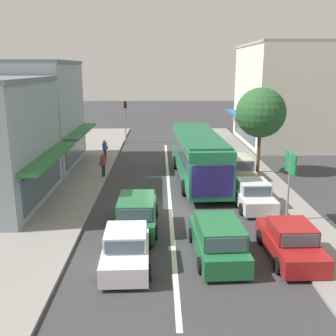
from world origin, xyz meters
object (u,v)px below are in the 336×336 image
at_px(city_bus, 198,154).
at_px(parked_wagon_kerb_third, 236,168).
at_px(sedan_queue_gap_filler, 126,248).
at_px(parked_sedan_kerb_front, 290,242).
at_px(parked_sedan_kerb_second, 252,195).
at_px(pedestrian_with_handbag_near, 105,149).
at_px(wagon_behind_bus_near, 218,239).
at_px(wagon_adjacent_lane_lead, 137,213).
at_px(traffic_light_downstreet, 125,115).
at_px(pedestrian_browsing_midblock, 103,163).
at_px(street_tree_right, 261,113).
at_px(directional_road_sign, 290,169).

distance_m(city_bus, parked_wagon_kerb_third, 3.00).
height_order(sedan_queue_gap_filler, parked_sedan_kerb_front, same).
bearing_deg(parked_sedan_kerb_front, parked_sedan_kerb_second, 91.47).
distance_m(city_bus, parked_sedan_kerb_front, 11.31).
height_order(sedan_queue_gap_filler, pedestrian_with_handbag_near, pedestrian_with_handbag_near).
distance_m(wagon_behind_bus_near, parked_sedan_kerb_second, 6.46).
height_order(sedan_queue_gap_filler, parked_wagon_kerb_third, parked_wagon_kerb_third).
distance_m(wagon_adjacent_lane_lead, parked_sedan_kerb_second, 6.77).
bearing_deg(traffic_light_downstreet, wagon_behind_bus_near, -76.83).
bearing_deg(wagon_adjacent_lane_lead, pedestrian_browsing_midblock, 107.82).
distance_m(sedan_queue_gap_filler, traffic_light_downstreet, 25.01).
xyz_separation_m(city_bus, parked_wagon_kerb_third, (2.69, 0.69, -1.14)).
relative_size(sedan_queue_gap_filler, traffic_light_downstreet, 1.01).
bearing_deg(street_tree_right, city_bus, -157.65).
xyz_separation_m(wagon_adjacent_lane_lead, traffic_light_downstreet, (-2.28, 21.30, 2.11)).
relative_size(sedan_queue_gap_filler, wagon_behind_bus_near, 0.93).
xyz_separation_m(city_bus, wagon_behind_bus_near, (-0.24, -10.83, -1.14)).
xyz_separation_m(traffic_light_downstreet, directional_road_sign, (9.57, -20.82, -0.15)).
xyz_separation_m(directional_road_sign, pedestrian_browsing_midblock, (-10.08, 8.18, -1.64)).
xyz_separation_m(wagon_adjacent_lane_lead, parked_sedan_kerb_front, (6.29, -3.10, -0.08)).
bearing_deg(parked_sedan_kerb_front, wagon_adjacent_lane_lead, 153.75).
bearing_deg(street_tree_right, directional_road_sign, -94.98).
distance_m(sedan_queue_gap_filler, pedestrian_with_handbag_near, 17.42).
xyz_separation_m(parked_sedan_kerb_second, parked_wagon_kerb_third, (0.20, 5.67, 0.08)).
height_order(wagon_adjacent_lane_lead, parked_wagon_kerb_third, same).
relative_size(sedan_queue_gap_filler, directional_road_sign, 1.18).
height_order(parked_sedan_kerb_front, directional_road_sign, directional_road_sign).
bearing_deg(parked_wagon_kerb_third, pedestrian_with_handbag_near, 152.20).
xyz_separation_m(wagon_behind_bus_near, parked_wagon_kerb_third, (2.93, 11.52, 0.00)).
bearing_deg(city_bus, pedestrian_browsing_midblock, 172.65).
bearing_deg(city_bus, parked_sedan_kerb_front, -76.41).
xyz_separation_m(parked_wagon_kerb_third, pedestrian_browsing_midblock, (-9.11, 0.14, 0.32)).
relative_size(wagon_adjacent_lane_lead, traffic_light_downstreet, 1.07).
xyz_separation_m(sedan_queue_gap_filler, pedestrian_with_handbag_near, (-3.12, 17.13, 0.40)).
xyz_separation_m(directional_road_sign, pedestrian_with_handbag_near, (-10.62, 13.13, -1.64)).
bearing_deg(street_tree_right, pedestrian_browsing_midblock, -174.76).
bearing_deg(parked_wagon_kerb_third, sedan_queue_gap_filler, -118.51).
distance_m(parked_sedan_kerb_front, parked_sedan_kerb_second, 5.96).
distance_m(sedan_queue_gap_filler, directional_road_sign, 8.74).
bearing_deg(traffic_light_downstreet, pedestrian_with_handbag_near, -97.78).
distance_m(wagon_behind_bus_near, pedestrian_browsing_midblock, 13.20).
height_order(parked_sedan_kerb_front, pedestrian_browsing_midblock, pedestrian_browsing_midblock).
bearing_deg(parked_sedan_kerb_front, city_bus, 103.59).
bearing_deg(city_bus, pedestrian_with_handbag_near, 140.34).
height_order(sedan_queue_gap_filler, pedestrian_browsing_midblock, pedestrian_browsing_midblock).
bearing_deg(street_tree_right, parked_sedan_kerb_second, -106.05).
bearing_deg(city_bus, wagon_adjacent_lane_lead, -114.96).
height_order(sedan_queue_gap_filler, wagon_behind_bus_near, wagon_behind_bus_near).
relative_size(traffic_light_downstreet, directional_road_sign, 1.17).
height_order(traffic_light_downstreet, pedestrian_browsing_midblock, traffic_light_downstreet).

